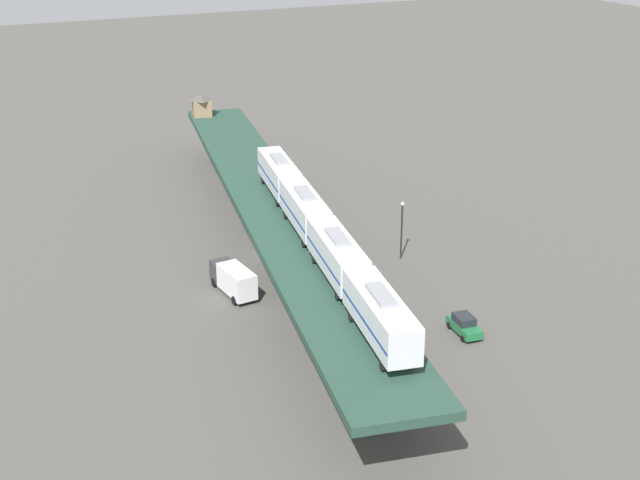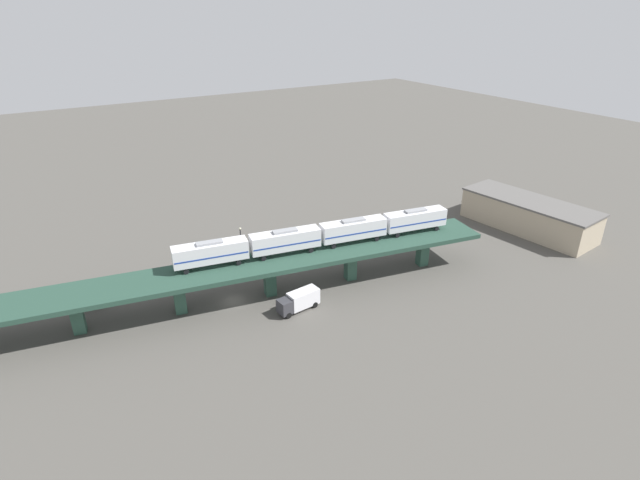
# 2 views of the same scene
# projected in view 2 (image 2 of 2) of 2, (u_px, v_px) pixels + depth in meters

# --- Properties ---
(ground_plane) EXTENTS (400.00, 400.00, 0.00)m
(ground_plane) POSITION_uv_depth(u_px,v_px,m) (233.00, 301.00, 83.64)
(ground_plane) COLOR #4C4944
(elevated_viaduct) EXTENTS (24.99, 91.99, 6.52)m
(elevated_viaduct) POSITION_uv_depth(u_px,v_px,m) (230.00, 272.00, 81.18)
(elevated_viaduct) COLOR #244135
(elevated_viaduct) RESTS_ON ground
(subway_train) EXTENTS (11.81, 49.48, 4.45)m
(subway_train) POSITION_uv_depth(u_px,v_px,m) (320.00, 235.00, 86.20)
(subway_train) COLOR silver
(subway_train) RESTS_ON elevated_viaduct
(street_car_green) EXTENTS (2.31, 4.57, 1.89)m
(street_car_green) POSITION_uv_depth(u_px,v_px,m) (334.00, 241.00, 102.68)
(street_car_green) COLOR #1E6638
(street_car_green) RESTS_ON ground
(street_car_silver) EXTENTS (2.17, 4.51, 1.89)m
(street_car_silver) POSITION_uv_depth(u_px,v_px,m) (95.00, 300.00, 82.27)
(street_car_silver) COLOR #B7BABF
(street_car_silver) RESTS_ON ground
(delivery_truck) EXTENTS (2.98, 7.39, 3.20)m
(delivery_truck) POSITION_uv_depth(u_px,v_px,m) (299.00, 300.00, 80.66)
(delivery_truck) COLOR #333338
(delivery_truck) RESTS_ON ground
(street_lamp) EXTENTS (0.44, 0.44, 6.94)m
(street_lamp) POSITION_uv_depth(u_px,v_px,m) (241.00, 241.00, 95.31)
(street_lamp) COLOR black
(street_lamp) RESTS_ON ground
(warehouse_building) EXTENTS (29.53, 13.35, 6.80)m
(warehouse_building) POSITION_uv_depth(u_px,v_px,m) (528.00, 215.00, 109.04)
(warehouse_building) COLOR tan
(warehouse_building) RESTS_ON ground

